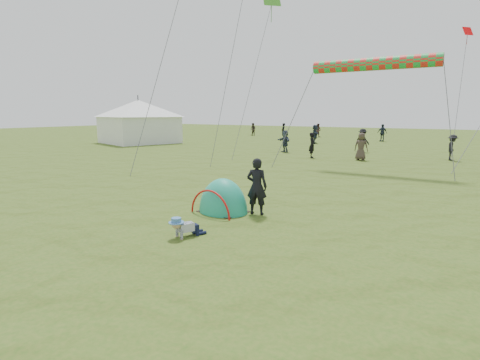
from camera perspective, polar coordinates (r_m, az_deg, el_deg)
The scene contains 17 objects.
ground at distance 8.95m, azimuth -10.42°, elevation -9.01°, with size 140.00×140.00×0.00m, color #315718.
crawling_toddler at distance 9.04m, azimuth -8.55°, elevation -7.04°, with size 0.47×0.67×0.51m, color black, non-canonical shape.
popup_tent at distance 11.24m, azimuth -2.57°, elevation -4.85°, with size 1.56×1.29×2.02m, color teal.
standing_adult at distance 10.80m, azimuth 2.57°, elevation -0.98°, with size 0.60×0.39×1.65m, color black.
event_marquee at distance 38.03m, azimuth -15.15°, elevation 8.81°, with size 6.44×6.44×4.42m, color white, non-canonical shape.
crowd_person_0 at distance 24.99m, azimuth 10.92°, elevation 5.23°, with size 0.60×0.39×1.65m, color black.
crowd_person_3 at distance 29.70m, azimuth 18.15°, elevation 5.77°, with size 1.12×0.65×1.74m, color black.
crowd_person_5 at distance 37.08m, azimuth 11.37°, elevation 6.89°, with size 1.65×0.53×1.78m, color #1D2635.
crowd_person_7 at distance 48.67m, azimuth 2.01°, elevation 7.73°, with size 0.78×0.61×1.60m, color #392F29.
crowd_person_9 at distance 26.59m, azimuth 29.60°, elevation 4.32°, with size 1.03×0.59×1.60m, color black.
crowd_person_10 at distance 24.42m, azimuth 17.97°, elevation 4.88°, with size 0.84×0.54×1.71m, color #42362E.
crowd_person_11 at distance 28.33m, azimuth 6.87°, elevation 5.91°, with size 1.52×0.48×1.64m, color #30394C.
crowd_person_12 at distance 42.54m, azimuth 6.60°, elevation 7.42°, with size 0.64×0.42×1.76m, color black.
crowd_person_13 at distance 46.67m, azimuth 11.79°, elevation 7.43°, with size 0.79×0.61×1.62m, color #412A27.
crowd_person_14 at distance 41.42m, azimuth 20.85°, elevation 6.75°, with size 1.03×0.43×1.77m, color #222D3E.
rainbow_tube_kite at distance 20.59m, azimuth 19.70°, elevation 16.31°, with size 0.64×0.64×6.15m, color red.
diamond_kite_0 at distance 32.34m, azimuth 31.38°, elevation 18.81°, with size 0.71×0.71×0.00m, color #F10507.
Camera 1 is at (5.78, -6.17, 2.92)m, focal length 28.00 mm.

